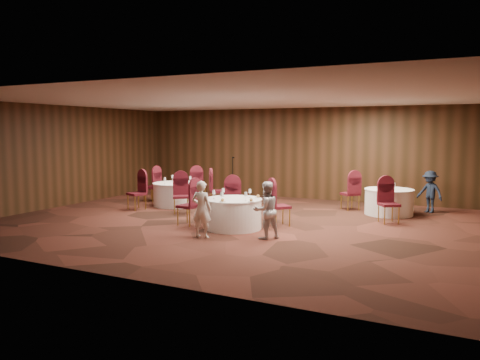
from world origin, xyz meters
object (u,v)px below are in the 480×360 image
at_px(table_left, 177,194).
at_px(mic_stand, 233,188).
at_px(woman_b, 266,210).
at_px(woman_a, 202,209).
at_px(man_c, 430,192).
at_px(table_right, 389,202).
at_px(table_main, 233,213).

relative_size(table_left, mic_stand, 1.00).
relative_size(table_left, woman_b, 1.18).
xyz_separation_m(table_left, woman_a, (3.04, -3.53, 0.27)).
height_order(woman_b, man_c, woman_b).
bearing_deg(table_right, man_c, 40.61).
relative_size(woman_a, woman_b, 1.00).
xyz_separation_m(table_left, woman_b, (4.39, -3.00, 0.27)).
xyz_separation_m(table_main, mic_stand, (-2.21, 4.29, 0.05)).
bearing_deg(woman_b, table_left, -87.96).
distance_m(table_right, mic_stand, 5.37).
bearing_deg(woman_a, mic_stand, -72.77).
xyz_separation_m(mic_stand, woman_a, (2.01, -5.47, 0.21)).
relative_size(table_right, mic_stand, 0.91).
bearing_deg(table_left, table_right, 11.83).
height_order(table_left, woman_a, woman_a).
xyz_separation_m(table_main, woman_b, (1.15, -0.66, 0.27)).
bearing_deg(woman_a, man_c, -130.12).
bearing_deg(mic_stand, man_c, 2.41).
bearing_deg(mic_stand, woman_a, -69.81).
xyz_separation_m(woman_a, man_c, (4.35, 5.74, -0.03)).
xyz_separation_m(mic_stand, man_c, (6.36, 0.27, 0.19)).
bearing_deg(table_left, table_main, -35.94).
bearing_deg(man_c, woman_a, -98.69).
bearing_deg(mic_stand, table_left, -117.97).
distance_m(table_main, woman_a, 1.23).
height_order(table_left, table_right, same).
relative_size(table_right, man_c, 1.11).
height_order(table_left, mic_stand, mic_stand).
bearing_deg(table_main, man_c, 47.63).
bearing_deg(table_main, woman_a, -99.33).
height_order(mic_stand, man_c, mic_stand).
height_order(table_right, mic_stand, mic_stand).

